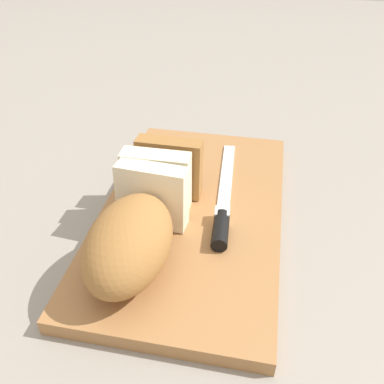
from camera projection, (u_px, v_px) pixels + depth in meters
name	position (u px, v px, depth m)	size (l,w,h in m)	color
ground_plane	(192.00, 220.00, 0.61)	(3.00, 3.00, 0.00)	gray
cutting_board	(192.00, 214.00, 0.61)	(0.45, 0.26, 0.02)	#9E6B3D
bread_loaf	(141.00, 218.00, 0.52)	(0.26, 0.11, 0.09)	#996633
bread_knife	(222.00, 214.00, 0.58)	(0.26, 0.03, 0.02)	silver
crumb_near_knife	(159.00, 223.00, 0.57)	(0.01, 0.01, 0.01)	#996633
crumb_near_loaf	(157.00, 231.00, 0.56)	(0.01, 0.01, 0.01)	#996633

